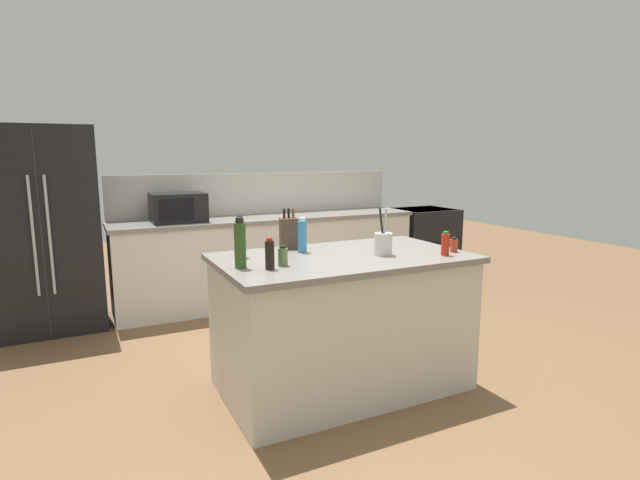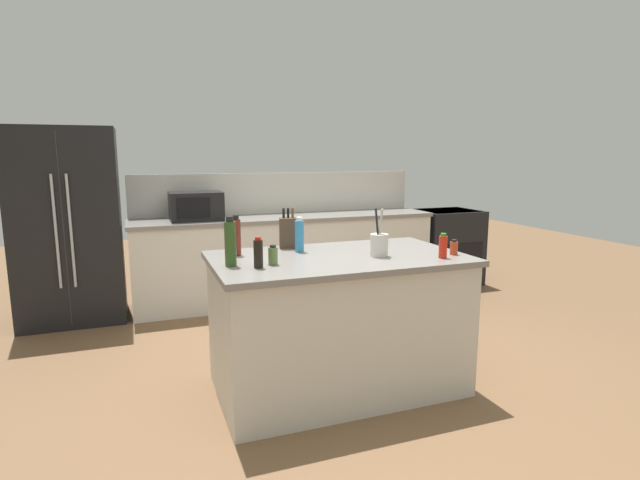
# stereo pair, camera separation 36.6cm
# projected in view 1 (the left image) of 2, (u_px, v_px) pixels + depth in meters

# --- Properties ---
(ground_plane) EXTENTS (14.00, 14.00, 0.00)m
(ground_plane) POSITION_uv_depth(u_px,v_px,m) (342.00, 385.00, 3.53)
(ground_plane) COLOR brown
(back_counter_run) EXTENTS (3.33, 0.66, 0.94)m
(back_counter_run) POSITION_uv_depth(u_px,v_px,m) (271.00, 258.00, 5.52)
(back_counter_run) COLOR beige
(back_counter_run) RESTS_ON ground_plane
(wall_backsplash) EXTENTS (3.29, 0.03, 0.46)m
(wall_backsplash) POSITION_uv_depth(u_px,v_px,m) (260.00, 193.00, 5.68)
(wall_backsplash) COLOR beige
(wall_backsplash) RESTS_ON back_counter_run
(kitchen_island) EXTENTS (1.69, 0.99, 0.94)m
(kitchen_island) POSITION_uv_depth(u_px,v_px,m) (342.00, 321.00, 3.45)
(kitchen_island) COLOR beige
(kitchen_island) RESTS_ON ground_plane
(refrigerator) EXTENTS (0.94, 0.75, 1.86)m
(refrigerator) POSITION_uv_depth(u_px,v_px,m) (44.00, 230.00, 4.54)
(refrigerator) COLOR black
(refrigerator) RESTS_ON ground_plane
(range_oven) EXTENTS (0.76, 0.65, 0.92)m
(range_oven) POSITION_uv_depth(u_px,v_px,m) (422.00, 244.00, 6.43)
(range_oven) COLOR black
(range_oven) RESTS_ON ground_plane
(microwave) EXTENTS (0.53, 0.39, 0.29)m
(microwave) POSITION_uv_depth(u_px,v_px,m) (178.00, 207.00, 4.99)
(microwave) COLOR black
(microwave) RESTS_ON back_counter_run
(knife_block) EXTENTS (0.15, 0.13, 0.29)m
(knife_block) POSITION_uv_depth(u_px,v_px,m) (289.00, 233.00, 3.59)
(knife_block) COLOR #4C3828
(knife_block) RESTS_ON kitchen_island
(utensil_crock) EXTENTS (0.12, 0.12, 0.32)m
(utensil_crock) POSITION_uv_depth(u_px,v_px,m) (383.00, 243.00, 3.36)
(utensil_crock) COLOR beige
(utensil_crock) RESTS_ON kitchen_island
(dish_soap_bottle) EXTENTS (0.06, 0.06, 0.24)m
(dish_soap_bottle) POSITION_uv_depth(u_px,v_px,m) (302.00, 236.00, 3.45)
(dish_soap_bottle) COLOR #3384BC
(dish_soap_bottle) RESTS_ON kitchen_island
(soy_sauce_bottle) EXTENTS (0.06, 0.06, 0.19)m
(soy_sauce_bottle) POSITION_uv_depth(u_px,v_px,m) (270.00, 255.00, 2.95)
(soy_sauce_bottle) COLOR black
(soy_sauce_bottle) RESTS_ON kitchen_island
(spice_jar_oregano) EXTENTS (0.06, 0.06, 0.12)m
(spice_jar_oregano) POSITION_uv_depth(u_px,v_px,m) (283.00, 256.00, 3.04)
(spice_jar_oregano) COLOR #567038
(spice_jar_oregano) RESTS_ON kitchen_island
(spice_jar_paprika) EXTENTS (0.05, 0.05, 0.10)m
(spice_jar_paprika) POSITION_uv_depth(u_px,v_px,m) (454.00, 245.00, 3.47)
(spice_jar_paprika) COLOR #B73D1E
(spice_jar_paprika) RESTS_ON kitchen_island
(hot_sauce_bottle) EXTENTS (0.05, 0.05, 0.16)m
(hot_sauce_bottle) POSITION_uv_depth(u_px,v_px,m) (445.00, 244.00, 3.35)
(hot_sauce_bottle) COLOR red
(hot_sauce_bottle) RESTS_ON kitchen_island
(olive_oil_bottle) EXTENTS (0.07, 0.07, 0.31)m
(olive_oil_bottle) POSITION_uv_depth(u_px,v_px,m) (240.00, 244.00, 2.97)
(olive_oil_bottle) COLOR #2D4C1E
(olive_oil_bottle) RESTS_ON kitchen_island
(vinegar_bottle) EXTENTS (0.06, 0.06, 0.27)m
(vinegar_bottle) POSITION_uv_depth(u_px,v_px,m) (240.00, 238.00, 3.29)
(vinegar_bottle) COLOR maroon
(vinegar_bottle) RESTS_ON kitchen_island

